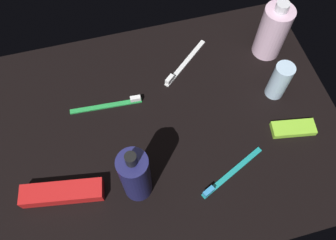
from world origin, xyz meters
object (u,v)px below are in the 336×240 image
at_px(toothpaste_box_red, 62,193).
at_px(deodorant_stick, 279,81).
at_px(lotion_bottle, 135,176).
at_px(toothbrush_green, 111,105).
at_px(toothbrush_white, 183,65).
at_px(toothbrush_teal, 229,175).
at_px(snack_bar_lime, 293,128).
at_px(bodywash_bottle, 273,31).

bearing_deg(toothpaste_box_red, deodorant_stick, -157.53).
bearing_deg(lotion_bottle, toothbrush_green, -84.35).
bearing_deg(toothbrush_white, toothbrush_teal, 92.86).
distance_m(toothbrush_white, snack_bar_lime, 0.32).
bearing_deg(bodywash_bottle, snack_bar_lime, 82.99).
relative_size(toothbrush_teal, toothpaste_box_red, 0.96).
xyz_separation_m(bodywash_bottle, snack_bar_lime, (0.03, 0.24, -0.07)).
distance_m(lotion_bottle, toothbrush_teal, 0.22).
bearing_deg(bodywash_bottle, toothbrush_green, 8.40).
xyz_separation_m(lotion_bottle, deodorant_stick, (-0.39, -0.16, -0.03)).
relative_size(deodorant_stick, toothbrush_white, 0.73).
distance_m(deodorant_stick, toothbrush_white, 0.25).
bearing_deg(toothbrush_white, toothbrush_green, 18.91).
bearing_deg(lotion_bottle, toothbrush_white, -122.44).
xyz_separation_m(toothbrush_green, toothpaste_box_red, (0.14, 0.20, 0.01)).
bearing_deg(lotion_bottle, toothpaste_box_red, -9.16).
height_order(deodorant_stick, toothbrush_green, deodorant_stick).
distance_m(toothbrush_green, toothpaste_box_red, 0.24).
height_order(bodywash_bottle, toothpaste_box_red, bodywash_bottle).
bearing_deg(deodorant_stick, snack_bar_lime, 90.96).
height_order(lotion_bottle, toothbrush_teal, lotion_bottle).
bearing_deg(snack_bar_lime, toothbrush_white, -41.37).
xyz_separation_m(lotion_bottle, toothpaste_box_red, (0.16, -0.03, -0.07)).
distance_m(lotion_bottle, toothpaste_box_red, 0.18).
height_order(bodywash_bottle, snack_bar_lime, bodywash_bottle).
distance_m(lotion_bottle, deodorant_stick, 0.42).
relative_size(toothbrush_green, toothbrush_teal, 1.07).
bearing_deg(toothbrush_green, lotion_bottle, 95.65).
bearing_deg(lotion_bottle, deodorant_stick, -158.19).
xyz_separation_m(lotion_bottle, snack_bar_lime, (-0.39, -0.05, -0.08)).
xyz_separation_m(lotion_bottle, toothbrush_green, (0.02, -0.22, -0.08)).
height_order(toothbrush_white, snack_bar_lime, toothbrush_white).
xyz_separation_m(bodywash_bottle, toothbrush_green, (0.44, 0.07, -0.07)).
relative_size(lotion_bottle, toothbrush_teal, 1.13).
height_order(toothbrush_teal, toothpaste_box_red, toothpaste_box_red).
distance_m(toothbrush_green, toothbrush_teal, 0.34).
relative_size(bodywash_bottle, toothbrush_teal, 1.00).
height_order(deodorant_stick, snack_bar_lime, deodorant_stick).
distance_m(toothbrush_green, toothbrush_white, 0.22).
relative_size(toothbrush_teal, snack_bar_lime, 1.62).
relative_size(bodywash_bottle, toothbrush_white, 1.16).
bearing_deg(snack_bar_lime, deodorant_stick, -79.54).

